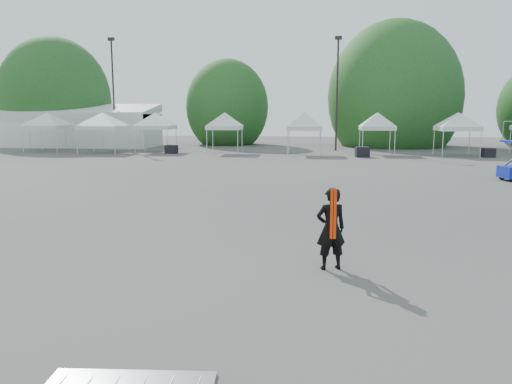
# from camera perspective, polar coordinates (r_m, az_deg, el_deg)

# --- Properties ---
(ground) EXTENTS (120.00, 120.00, 0.00)m
(ground) POSITION_cam_1_polar(r_m,az_deg,el_deg) (13.10, 3.03, -5.28)
(ground) COLOR #474442
(ground) RESTS_ON ground
(marquee) EXTENTS (15.00, 6.25, 4.23)m
(marquee) POSITION_cam_1_polar(r_m,az_deg,el_deg) (52.81, -19.48, 7.07)
(marquee) COLOR silver
(marquee) RESTS_ON ground
(light_pole_west) EXTENTS (0.60, 0.25, 10.30)m
(light_pole_west) POSITION_cam_1_polar(r_m,az_deg,el_deg) (50.34, -16.01, 11.50)
(light_pole_west) COLOR black
(light_pole_west) RESTS_ON ground
(light_pole_east) EXTENTS (0.60, 0.25, 9.80)m
(light_pole_east) POSITION_cam_1_polar(r_m,az_deg,el_deg) (44.80, 9.27, 11.75)
(light_pole_east) COLOR black
(light_pole_east) RESTS_ON ground
(tree_far_w) EXTENTS (4.80, 4.80, 7.30)m
(tree_far_w) POSITION_cam_1_polar(r_m,az_deg,el_deg) (57.28, -21.98, 9.61)
(tree_far_w) COLOR #382314
(tree_far_w) RESTS_ON ground
(tree_mid_w) EXTENTS (4.16, 4.16, 6.33)m
(tree_mid_w) POSITION_cam_1_polar(r_m,az_deg,el_deg) (53.39, -3.30, 9.68)
(tree_mid_w) COLOR #382314
(tree_mid_w) RESTS_ON ground
(tree_mid_e) EXTENTS (5.12, 5.12, 7.79)m
(tree_mid_e) POSITION_cam_1_polar(r_m,az_deg,el_deg) (52.38, 15.51, 10.38)
(tree_mid_e) COLOR #382314
(tree_mid_e) RESTS_ON ground
(tent_a) EXTENTS (4.52, 4.52, 3.88)m
(tent_a) POSITION_cam_1_polar(r_m,az_deg,el_deg) (47.11, -22.75, 8.05)
(tent_a) COLOR silver
(tent_a) RESTS_ON ground
(tent_b) EXTENTS (4.75, 4.75, 3.88)m
(tent_b) POSITION_cam_1_polar(r_m,az_deg,el_deg) (43.61, -17.14, 8.33)
(tent_b) COLOR silver
(tent_b) RESTS_ON ground
(tent_c) EXTENTS (4.19, 4.19, 3.88)m
(tent_c) POSITION_cam_1_polar(r_m,az_deg,el_deg) (43.29, -11.44, 8.54)
(tent_c) COLOR silver
(tent_c) RESTS_ON ground
(tent_d) EXTENTS (3.85, 3.85, 3.88)m
(tent_d) POSITION_cam_1_polar(r_m,az_deg,el_deg) (41.39, -3.61, 8.69)
(tent_d) COLOR silver
(tent_d) RESTS_ON ground
(tent_e) EXTENTS (3.85, 3.85, 3.88)m
(tent_e) POSITION_cam_1_polar(r_m,az_deg,el_deg) (39.87, 5.58, 8.66)
(tent_e) COLOR silver
(tent_e) RESTS_ON ground
(tent_f) EXTENTS (3.77, 3.77, 3.88)m
(tent_f) POSITION_cam_1_polar(r_m,az_deg,el_deg) (41.23, 13.72, 8.45)
(tent_f) COLOR silver
(tent_f) RESTS_ON ground
(tent_g) EXTENTS (4.16, 4.16, 3.88)m
(tent_g) POSITION_cam_1_polar(r_m,az_deg,el_deg) (41.49, 22.10, 8.06)
(tent_g) COLOR silver
(tent_g) RESTS_ON ground
(man) EXTENTS (0.72, 0.58, 1.72)m
(man) POSITION_cam_1_polar(r_m,az_deg,el_deg) (10.45, 8.55, -4.15)
(man) COLOR black
(man) RESTS_ON ground
(crate_west) EXTENTS (1.06, 0.94, 0.69)m
(crate_west) POSITION_cam_1_polar(r_m,az_deg,el_deg) (41.46, -9.64, 4.83)
(crate_west) COLOR black
(crate_west) RESTS_ON ground
(crate_mid) EXTENTS (1.08, 0.89, 0.77)m
(crate_mid) POSITION_cam_1_polar(r_m,az_deg,el_deg) (38.29, 12.05, 4.50)
(crate_mid) COLOR black
(crate_mid) RESTS_ON ground
(crate_east) EXTENTS (0.98, 0.82, 0.69)m
(crate_east) POSITION_cam_1_polar(r_m,az_deg,el_deg) (41.13, 24.99, 4.09)
(crate_east) COLOR black
(crate_east) RESTS_ON ground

